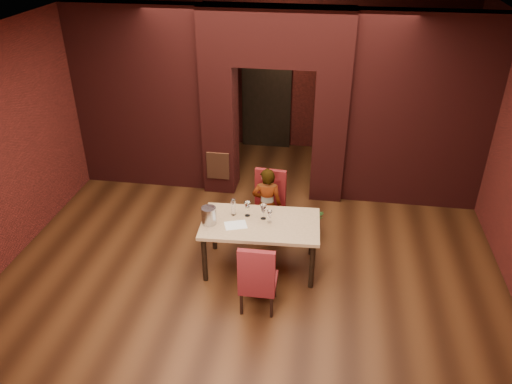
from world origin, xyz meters
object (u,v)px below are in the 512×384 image
at_px(dining_table, 260,245).
at_px(wine_glass_a, 247,209).
at_px(chair_near, 259,275).
at_px(wine_glass_c, 270,216).
at_px(wine_glass_b, 263,212).
at_px(water_bottle, 233,207).
at_px(potted_plant, 309,220).
at_px(person_seated, 267,205).
at_px(wine_bucket, 209,216).
at_px(chair_far, 268,207).

bearing_deg(dining_table, wine_glass_a, 142.31).
height_order(chair_near, wine_glass_c, chair_near).
relative_size(wine_glass_b, water_bottle, 0.84).
relative_size(wine_glass_a, potted_plant, 0.46).
relative_size(dining_table, wine_glass_b, 7.33).
bearing_deg(dining_table, wine_glass_c, 6.63).
bearing_deg(person_seated, wine_glass_b, 88.43).
height_order(dining_table, person_seated, person_seated).
distance_m(person_seated, wine_glass_a, 0.65).
relative_size(chair_near, wine_glass_b, 4.56).
xyz_separation_m(wine_glass_a, wine_glass_c, (0.33, -0.12, -0.02)).
distance_m(person_seated, potted_plant, 0.79).
distance_m(chair_near, wine_bucket, 1.10).
bearing_deg(person_seated, dining_table, 86.01).
bearing_deg(chair_far, wine_glass_c, -75.66).
xyz_separation_m(chair_near, person_seated, (-0.10, 1.51, 0.11)).
xyz_separation_m(dining_table, wine_bucket, (-0.68, -0.13, 0.50)).
bearing_deg(potted_plant, wine_glass_b, -125.22).
relative_size(wine_glass_c, potted_plant, 0.40).
distance_m(dining_table, person_seated, 0.74).
xyz_separation_m(chair_near, water_bottle, (-0.50, 0.93, 0.39)).
distance_m(person_seated, water_bottle, 0.75).
height_order(wine_glass_b, wine_glass_c, wine_glass_b).
height_order(dining_table, wine_glass_b, wine_glass_b).
distance_m(wine_glass_a, wine_glass_b, 0.23).
height_order(chair_near, wine_glass_a, chair_near).
bearing_deg(potted_plant, chair_near, -106.98).
bearing_deg(wine_glass_b, chair_far, 92.72).
xyz_separation_m(dining_table, wine_glass_b, (0.02, 0.10, 0.49)).
bearing_deg(chair_far, person_seated, -85.06).
bearing_deg(chair_near, potted_plant, -107.73).
relative_size(chair_near, person_seated, 0.82).
height_order(dining_table, chair_far, chair_far).
bearing_deg(chair_near, chair_far, -86.97).
distance_m(chair_far, person_seated, 0.12).
distance_m(wine_glass_b, wine_glass_c, 0.13).
bearing_deg(wine_glass_b, wine_bucket, -161.97).
relative_size(chair_near, wine_bucket, 4.07).
bearing_deg(wine_glass_a, wine_glass_c, -20.00).
bearing_deg(wine_bucket, potted_plant, 39.70).
distance_m(chair_near, potted_plant, 1.86).
xyz_separation_m(person_seated, wine_glass_a, (-0.20, -0.56, 0.25)).
bearing_deg(person_seated, chair_far, -94.36).
bearing_deg(dining_table, wine_glass_b, 72.86).
xyz_separation_m(person_seated, wine_glass_c, (0.13, -0.68, 0.24)).
relative_size(wine_glass_c, water_bottle, 0.72).
height_order(person_seated, wine_bucket, person_seated).
xyz_separation_m(wine_glass_c, water_bottle, (-0.53, 0.11, 0.04)).
height_order(wine_glass_a, wine_bucket, wine_bucket).
bearing_deg(wine_glass_b, wine_glass_c, -38.31).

